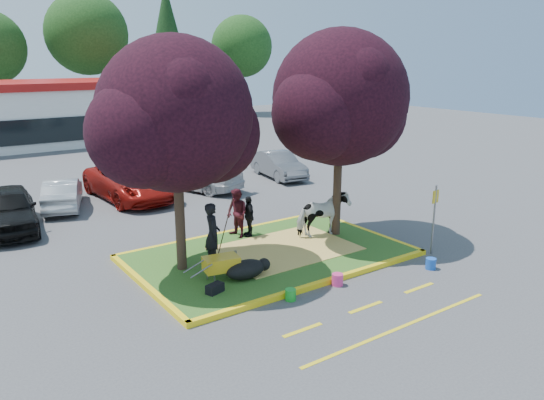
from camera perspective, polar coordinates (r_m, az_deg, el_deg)
ground at (r=16.63m, az=-0.23°, el=-6.15°), size 90.00×90.00×0.00m
median_island at (r=16.61m, az=-0.23°, el=-5.91°), size 8.00×5.00×0.15m
curb_near at (r=14.72m, az=5.57°, el=-8.84°), size 8.30×0.16×0.15m
curb_far at (r=18.66m, az=-4.75°, el=-3.56°), size 8.30×0.16×0.15m
curb_left at (r=14.85m, az=-13.45°, el=-8.99°), size 0.16×5.30×0.15m
curb_right at (r=19.09m, az=9.91°, el=-3.30°), size 0.16×5.30×0.15m
straw_bedding at (r=16.90m, az=1.45°, el=-5.24°), size 4.20×3.00×0.01m
tree_purple_left at (r=14.55m, az=-10.26°, el=8.27°), size 5.06×4.20×6.51m
tree_purple_right at (r=17.52m, az=7.42°, el=10.18°), size 5.30×4.40×6.82m
fire_lane_stripe_a at (r=12.49m, az=3.31°, el=-13.79°), size 1.10×0.12×0.01m
fire_lane_stripe_b at (r=13.68m, az=10.04°, el=-11.29°), size 1.10×0.12×0.01m
fire_lane_stripe_c at (r=15.05m, az=15.53°, el=-9.09°), size 1.10×0.12×0.01m
fire_lane_long at (r=12.97m, az=13.86°, el=-13.08°), size 6.00×0.10×0.01m
retail_building at (r=42.31m, az=-20.23°, el=9.08°), size 20.40×8.40×4.40m
treeline at (r=51.37m, az=-24.60°, el=15.71°), size 46.58×7.80×14.63m
cow at (r=17.91m, az=5.49°, el=-1.57°), size 1.88×1.02×1.52m
calf at (r=14.66m, az=-2.84°, el=-7.47°), size 1.28×0.85×0.51m
handler at (r=15.43m, az=-6.41°, el=-3.69°), size 0.66×0.80×1.87m
visitor_a at (r=17.79m, az=-3.79°, el=-1.43°), size 0.72×0.87×1.65m
visitor_b at (r=17.93m, az=-2.52°, el=-1.73°), size 0.52×0.87×1.38m
wheelbarrow at (r=14.60m, az=-5.45°, el=-6.84°), size 1.71×0.73×0.64m
gear_bag_dark at (r=13.92m, az=-6.16°, el=-9.43°), size 0.52×0.38×0.24m
gear_bag_green at (r=14.84m, az=-3.52°, el=-7.76°), size 0.50×0.36×0.24m
sign_post at (r=17.21m, az=17.06°, el=-1.32°), size 0.31×0.08×2.23m
bucket_green at (r=13.79m, az=2.01°, el=-10.15°), size 0.35×0.35×0.30m
bucket_pink at (r=14.72m, az=7.05°, el=-8.50°), size 0.36×0.36×0.33m
bucket_blue at (r=16.36m, az=16.71°, el=-6.58°), size 0.37×0.37×0.33m
car_black at (r=21.15m, az=-26.53°, el=-0.89°), size 2.45×4.80×1.57m
car_silver at (r=23.33m, az=-21.60°, el=0.64°), size 2.45×4.02×1.25m
car_red at (r=23.99m, az=-15.02°, el=1.94°), size 2.86×5.70×1.55m
car_white at (r=25.07m, az=-7.87°, el=2.60°), size 3.38×4.90×1.32m
car_grey at (r=27.37m, az=0.72°, el=3.81°), size 1.96×4.19×1.33m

